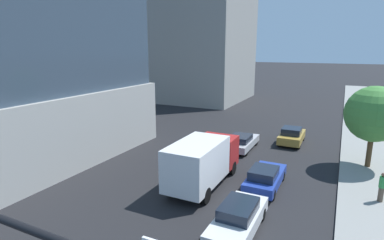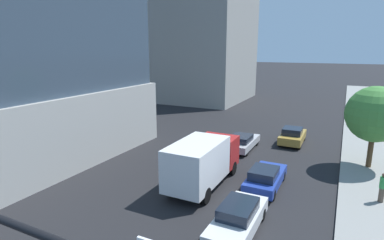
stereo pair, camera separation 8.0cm
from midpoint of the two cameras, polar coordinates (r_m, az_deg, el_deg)
The scene contains 9 objects.
sidewalk at distance 21.70m, azimuth 31.43°, elevation -11.82°, with size 4.41×120.00×0.15m, color gray.
construction_building at distance 53.41m, azimuth 1.83°, elevation 18.46°, with size 22.43×16.96×31.82m.
street_tree at distance 25.04m, azimuth 30.81°, elevation 0.91°, with size 3.94×3.94×5.86m.
car_white at distance 15.35m, azimuth 8.62°, elevation -17.53°, with size 1.76×4.70×1.49m.
car_blue at distance 20.02m, azimuth 13.48°, elevation -10.29°, with size 1.81×4.45×1.42m.
car_gold at distance 29.66m, azimuth 18.12°, elevation -2.78°, with size 1.92×4.17×1.52m.
car_silver at distance 27.00m, azimuth 9.33°, elevation -4.00°, with size 1.89×4.61×1.32m.
box_truck at distance 19.39m, azimuth 2.13°, elevation -7.40°, with size 2.48×6.64×3.07m.
pedestrian_green_shirt at distance 20.41m, azimuth 31.80°, elevation -10.52°, with size 0.34×0.34×1.70m.
Camera 2 is at (5.52, 0.18, 8.50)m, focal length 28.90 mm.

